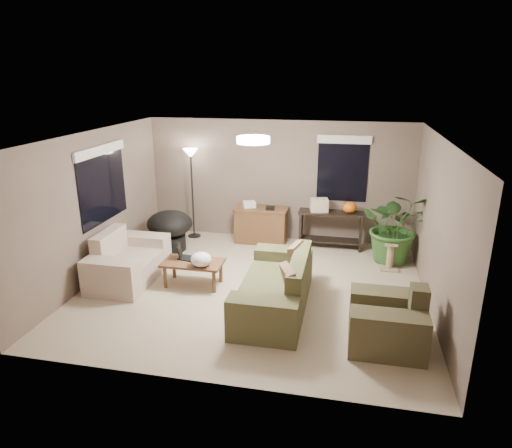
% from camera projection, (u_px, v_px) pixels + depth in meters
% --- Properties ---
extents(room_shell, '(5.50, 5.50, 5.50)m').
position_uv_depth(room_shell, '(253.00, 216.00, 7.18)').
color(room_shell, '#C1B08F').
rests_on(room_shell, ground).
extents(main_sofa, '(0.95, 2.20, 0.85)m').
position_uv_depth(main_sofa, '(277.00, 290.00, 6.85)').
color(main_sofa, brown).
rests_on(main_sofa, ground).
extents(throw_pillows, '(0.39, 1.40, 0.47)m').
position_uv_depth(throw_pillows, '(295.00, 269.00, 6.69)').
color(throw_pillows, '#8C7251').
rests_on(throw_pillows, main_sofa).
extents(loveseat, '(0.90, 1.60, 0.85)m').
position_uv_depth(loveseat, '(127.00, 263.00, 7.81)').
color(loveseat, beige).
rests_on(loveseat, ground).
extents(armchair, '(0.95, 1.00, 0.85)m').
position_uv_depth(armchair, '(388.00, 323.00, 5.93)').
color(armchair, '#46412A').
rests_on(armchair, ground).
extents(coffee_table, '(1.00, 0.55, 0.42)m').
position_uv_depth(coffee_table, '(193.00, 265.00, 7.57)').
color(coffee_table, brown).
rests_on(coffee_table, ground).
extents(laptop, '(0.40, 0.29, 0.24)m').
position_uv_depth(laptop, '(185.00, 255.00, 7.66)').
color(laptop, black).
rests_on(laptop, coffee_table).
extents(plastic_bag, '(0.39, 0.37, 0.24)m').
position_uv_depth(plastic_bag, '(201.00, 259.00, 7.33)').
color(plastic_bag, white).
rests_on(plastic_bag, coffee_table).
extents(desk, '(1.10, 0.50, 0.75)m').
position_uv_depth(desk, '(261.00, 225.00, 9.51)').
color(desk, brown).
rests_on(desk, ground).
extents(desk_papers, '(0.71, 0.31, 0.12)m').
position_uv_depth(desk_papers, '(254.00, 205.00, 9.39)').
color(desk_papers, silver).
rests_on(desk_papers, desk).
extents(console_table, '(1.30, 0.40, 0.75)m').
position_uv_depth(console_table, '(331.00, 227.00, 9.21)').
color(console_table, black).
rests_on(console_table, ground).
extents(pumpkin, '(0.27, 0.27, 0.22)m').
position_uv_depth(pumpkin, '(350.00, 208.00, 9.01)').
color(pumpkin, orange).
rests_on(pumpkin, console_table).
extents(cardboard_box, '(0.39, 0.32, 0.26)m').
position_uv_depth(cardboard_box, '(319.00, 205.00, 9.12)').
color(cardboard_box, beige).
rests_on(cardboard_box, console_table).
extents(papasan_chair, '(1.15, 1.15, 0.80)m').
position_uv_depth(papasan_chair, '(170.00, 228.00, 9.08)').
color(papasan_chair, black).
rests_on(papasan_chair, ground).
extents(floor_lamp, '(0.32, 0.32, 1.91)m').
position_uv_depth(floor_lamp, '(191.00, 164.00, 9.46)').
color(floor_lamp, black).
rests_on(floor_lamp, ground).
extents(ceiling_fixture, '(0.50, 0.50, 0.10)m').
position_uv_depth(ceiling_fixture, '(253.00, 140.00, 6.81)').
color(ceiling_fixture, white).
rests_on(ceiling_fixture, room_shell).
extents(houseplant, '(1.26, 1.40, 1.09)m').
position_uv_depth(houseplant, '(395.00, 234.00, 8.46)').
color(houseplant, '#2D5923').
rests_on(houseplant, ground).
extents(cat_scratching_post, '(0.32, 0.32, 0.50)m').
position_uv_depth(cat_scratching_post, '(390.00, 258.00, 8.23)').
color(cat_scratching_post, tan).
rests_on(cat_scratching_post, ground).
extents(window_left, '(0.05, 1.56, 1.33)m').
position_uv_depth(window_left, '(102.00, 171.00, 7.82)').
color(window_left, black).
rests_on(window_left, room_shell).
extents(window_back, '(1.06, 0.05, 1.33)m').
position_uv_depth(window_back, '(343.00, 158.00, 9.06)').
color(window_back, black).
rests_on(window_back, room_shell).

